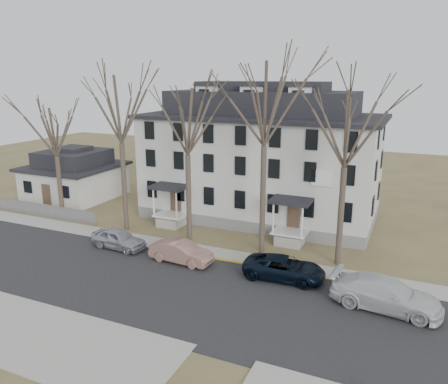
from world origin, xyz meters
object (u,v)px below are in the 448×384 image
at_px(boarding_house, 261,158).
at_px(car_silver, 119,239).
at_px(tree_mid_left, 187,117).
at_px(small_house, 75,176).
at_px(tree_center, 265,98).
at_px(bicycle_left, 167,219).
at_px(car_tan, 181,252).
at_px(car_navy, 284,269).
at_px(car_white, 386,295).
at_px(tree_mid_right, 347,123).
at_px(tree_far_left, 119,104).
at_px(tree_bungalow, 54,129).

xyz_separation_m(boarding_house, car_silver, (-6.95, -11.93, -4.64)).
bearing_deg(boarding_house, tree_mid_left, -110.20).
bearing_deg(small_house, tree_center, -15.08).
height_order(car_silver, bicycle_left, car_silver).
distance_m(car_tan, car_navy, 7.24).
distance_m(boarding_house, car_navy, 13.98).
xyz_separation_m(boarding_house, car_white, (11.93, -13.14, -4.52)).
height_order(tree_mid_left, tree_mid_right, same).
bearing_deg(tree_far_left, bicycle_left, 43.50).
distance_m(small_house, tree_center, 25.41).
distance_m(car_white, bicycle_left, 19.85).
relative_size(boarding_house, small_house, 2.39).
xyz_separation_m(small_house, car_navy, (25.78, -9.89, -1.53)).
bearing_deg(car_navy, car_silver, 87.40).
bearing_deg(tree_mid_left, tree_bungalow, 180.00).
xyz_separation_m(tree_center, tree_mid_right, (5.50, 0.00, -1.48)).
relative_size(boarding_house, tree_mid_right, 1.63).
bearing_deg(boarding_house, tree_mid_right, -43.81).
bearing_deg(tree_mid_right, car_white, -55.53).
xyz_separation_m(tree_far_left, tree_mid_right, (17.50, 0.00, -0.74)).
distance_m(tree_far_left, car_white, 23.51).
bearing_deg(car_silver, tree_mid_left, -42.09).
relative_size(tree_far_left, tree_mid_left, 1.08).
xyz_separation_m(small_house, car_tan, (18.55, -10.30, -1.51)).
xyz_separation_m(car_white, bicycle_left, (-18.44, 7.35, -0.39)).
xyz_separation_m(car_tan, car_white, (13.38, -0.89, 0.12)).
distance_m(tree_center, car_tan, 11.99).
height_order(car_tan, car_navy, car_tan).
relative_size(tree_far_left, car_silver, 3.17).
bearing_deg(tree_far_left, small_house, 150.61).
xyz_separation_m(tree_far_left, tree_bungalow, (-7.00, 0.00, -2.22)).
relative_size(small_house, car_navy, 1.69).
xyz_separation_m(car_tan, car_navy, (7.23, 0.40, -0.02)).
bearing_deg(car_white, bicycle_left, 73.89).
distance_m(tree_mid_right, car_tan, 13.95).
bearing_deg(car_navy, tree_mid_right, -39.31).
bearing_deg(car_silver, boarding_house, -25.98).
xyz_separation_m(tree_center, car_white, (8.93, -4.99, -10.22)).
distance_m(small_house, tree_mid_left, 19.53).
bearing_deg(bicycle_left, tree_bungalow, 132.36).
distance_m(small_house, car_silver, 16.49).
distance_m(small_house, car_tan, 21.27).
bearing_deg(boarding_house, car_white, -47.78).
bearing_deg(tree_mid_left, car_white, -18.49).
distance_m(tree_center, car_navy, 11.35).
height_order(boarding_house, tree_center, tree_center).
bearing_deg(car_tan, tree_far_left, 64.52).
bearing_deg(tree_far_left, car_tan, -28.53).
bearing_deg(bicycle_left, car_tan, -113.54).
distance_m(car_silver, bicycle_left, 6.15).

